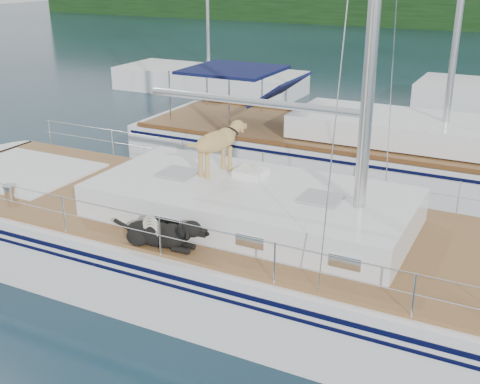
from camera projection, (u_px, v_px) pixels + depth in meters
The scene contains 4 objects.
ground at pixel (210, 275), 10.72m from camera, with size 120.00×120.00×0.00m, color black.
main_sailboat at pixel (214, 242), 10.43m from camera, with size 12.00×3.80×14.01m.
neighbor_sailboat at pixel (348, 153), 15.39m from camera, with size 11.00×3.50×13.30m.
bg_boat_west at pixel (209, 81), 25.59m from camera, with size 8.00×3.00×11.65m.
Camera 1 is at (4.77, -8.20, 5.23)m, focal length 45.00 mm.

